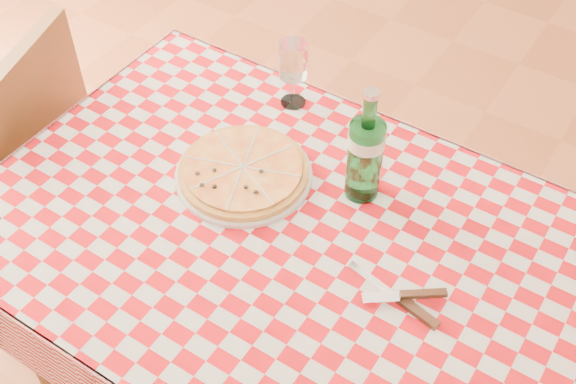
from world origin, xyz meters
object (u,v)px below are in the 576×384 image
object	(u,v)px
chair_far	(23,159)
wine_glass	(293,74)
dining_table	(281,262)
pizza_plate	(243,170)
water_bottle	(366,145)

from	to	relation	value
chair_far	wine_glass	bearing A→B (deg)	-168.22
dining_table	chair_far	size ratio (longest dim) A/B	1.35
pizza_plate	chair_far	bearing A→B (deg)	-172.71
chair_far	water_bottle	world-z (taller)	water_bottle
water_bottle	wine_glass	distance (m)	0.34
dining_table	pizza_plate	distance (m)	0.22
dining_table	wine_glass	world-z (taller)	wine_glass
pizza_plate	wine_glass	xyz separation A→B (m)	(-0.05, 0.28, 0.07)
pizza_plate	water_bottle	size ratio (longest dim) A/B	1.09
pizza_plate	water_bottle	bearing A→B (deg)	23.09
chair_far	water_bottle	size ratio (longest dim) A/B	3.15
dining_table	chair_far	xyz separation A→B (m)	(-0.86, 0.00, -0.15)
pizza_plate	wine_glass	distance (m)	0.29
chair_far	wine_glass	size ratio (longest dim) A/B	5.07
water_bottle	chair_far	bearing A→B (deg)	-168.45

